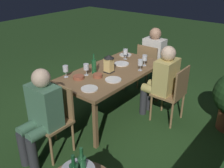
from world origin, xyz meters
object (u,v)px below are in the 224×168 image
object	(u,v)px
dining_table	(112,74)
chair_head_far	(55,117)
wine_glass_b	(125,52)
wine_glass_c	(145,58)
plate_c	(113,80)
lantern_centerpiece	(109,63)
person_in_green	(41,113)
green_bottle_on_table	(94,66)
plate_b	(89,89)
plate_d	(125,55)
chair_head_near	(150,65)
person_in_mustard	(162,79)
wine_glass_d	(86,67)
plate_a	(122,64)
person_in_cream	(156,55)
wine_glass_e	(66,69)
bowl_bread	(79,77)
chair_side_right_a	(173,92)
bowl_olives	(98,75)
wine_glass_a	(140,63)

from	to	relation	value
dining_table	chair_head_far	bearing A→B (deg)	0.00
wine_glass_b	wine_glass_c	distance (m)	0.41
plate_c	lantern_centerpiece	bearing A→B (deg)	-128.88
person_in_green	green_bottle_on_table	bearing A→B (deg)	-172.32
plate_b	plate_d	world-z (taller)	same
chair_head_near	person_in_mustard	distance (m)	0.97
dining_table	wine_glass_d	xyz separation A→B (m)	(0.36, -0.18, 0.17)
plate_a	plate_c	world-z (taller)	same
person_in_cream	person_in_green	xyz separation A→B (m)	(2.60, 0.00, 0.00)
chair_head_far	wine_glass_e	size ratio (longest dim) A/B	5.15
person_in_green	bowl_bread	bearing A→B (deg)	-167.28
dining_table	person_in_cream	xyz separation A→B (m)	(-1.30, 0.00, -0.04)
person_in_green	plate_b	distance (m)	0.67
chair_head_far	wine_glass_b	size ratio (longest dim) A/B	5.15
person_in_mustard	plate_c	xyz separation A→B (m)	(0.64, -0.40, 0.10)
person_in_cream	wine_glass_e	size ratio (longest dim) A/B	6.80
person_in_mustard	plate_d	size ratio (longest dim) A/B	5.52
person_in_cream	plate_d	distance (m)	0.67
person_in_cream	green_bottle_on_table	distance (m)	1.55
person_in_cream	dining_table	bearing A→B (deg)	-0.00
plate_b	plate_c	world-z (taller)	same
person_in_cream	wine_glass_e	distance (m)	1.93
chair_side_right_a	lantern_centerpiece	world-z (taller)	lantern_centerpiece
person_in_green	green_bottle_on_table	size ratio (longest dim) A/B	3.96
plate_c	chair_head_far	bearing A→B (deg)	-14.85
person_in_cream	plate_c	bearing A→B (deg)	8.24
dining_table	plate_b	distance (m)	0.68
green_bottle_on_table	bowl_olives	size ratio (longest dim) A/B	2.24
person_in_green	plate_d	xyz separation A→B (m)	(-1.99, -0.25, 0.10)
plate_d	bowl_olives	bearing A→B (deg)	13.90
green_bottle_on_table	plate_d	xyz separation A→B (m)	(-0.92, -0.11, -0.10)
wine_glass_e	plate_a	bearing A→B (deg)	160.83
plate_d	person_in_green	bearing A→B (deg)	7.26
chair_side_right_a	plate_a	xyz separation A→B (m)	(0.08, -0.87, 0.26)
chair_side_right_a	green_bottle_on_table	xyz separation A→B (m)	(0.62, -0.97, 0.36)
wine_glass_e	lantern_centerpiece	bearing A→B (deg)	145.15
wine_glass_e	bowl_bread	bearing A→B (deg)	110.19
wine_glass_b	person_in_green	bearing A→B (deg)	4.51
wine_glass_a	plate_d	world-z (taller)	wine_glass_a
wine_glass_d	wine_glass_a	bearing A→B (deg)	141.20
person_in_mustard	chair_head_near	bearing A→B (deg)	-138.88
person_in_mustard	bowl_bread	distance (m)	1.21
person_in_green	wine_glass_e	xyz separation A→B (m)	(-0.72, -0.36, 0.21)
chair_head_near	dining_table	bearing A→B (deg)	0.00
person_in_mustard	plate_b	bearing A→B (deg)	-24.06
chair_head_near	bowl_bread	xyz separation A→B (m)	(1.62, -0.18, 0.27)
person_in_cream	bowl_olives	bearing A→B (deg)	-0.18
person_in_mustard	wine_glass_e	xyz separation A→B (m)	(0.97, -0.98, 0.21)
person_in_green	plate_b	bearing A→B (deg)	165.86
chair_head_near	plate_b	size ratio (longest dim) A/B	4.01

